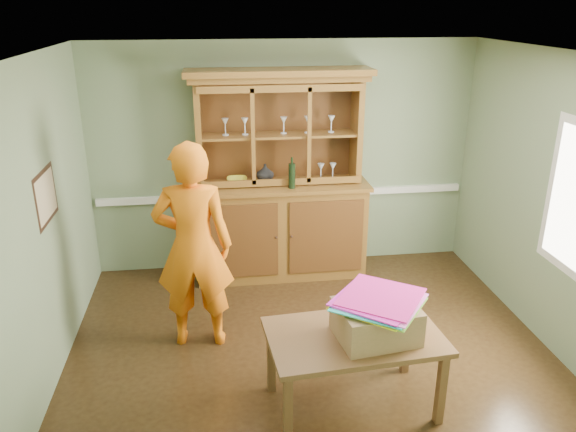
{
  "coord_description": "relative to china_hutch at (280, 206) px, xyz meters",
  "views": [
    {
      "loc": [
        -0.81,
        -4.4,
        3.08
      ],
      "look_at": [
        -0.16,
        0.4,
        1.23
      ],
      "focal_mm": 35.0,
      "sensor_mm": 36.0,
      "label": 1
    }
  ],
  "objects": [
    {
      "name": "cardboard_box",
      "position": [
        0.43,
        -2.55,
        -0.03
      ],
      "size": [
        0.65,
        0.55,
        0.27
      ],
      "primitive_type": "cube",
      "rotation": [
        0.0,
        0.0,
        0.14
      ],
      "color": "#9C7450",
      "rests_on": "dining_table"
    },
    {
      "name": "china_hutch",
      "position": [
        0.0,
        0.0,
        0.0
      ],
      "size": [
        2.05,
        0.68,
        2.41
      ],
      "color": "brown",
      "rests_on": "floor"
    },
    {
      "name": "ceiling",
      "position": [
        0.08,
        -1.73,
        1.86
      ],
      "size": [
        4.5,
        4.5,
        0.0
      ],
      "primitive_type": "plane",
      "rotation": [
        3.14,
        0.0,
        0.0
      ],
      "color": "white",
      "rests_on": "wall_back"
    },
    {
      "name": "chair_rail",
      "position": [
        0.08,
        0.25,
        0.06
      ],
      "size": [
        4.41,
        0.05,
        0.08
      ],
      "primitive_type": "cube",
      "color": "white",
      "rests_on": "wall_back"
    },
    {
      "name": "framed_map",
      "position": [
        -2.15,
        -1.43,
        0.71
      ],
      "size": [
        0.03,
        0.6,
        0.46
      ],
      "color": "black",
      "rests_on": "wall_left"
    },
    {
      "name": "dining_table",
      "position": [
        0.28,
        -2.5,
        -0.25
      ],
      "size": [
        1.4,
        0.91,
        0.67
      ],
      "rotation": [
        0.0,
        0.0,
        0.08
      ],
      "color": "brown",
      "rests_on": "floor"
    },
    {
      "name": "wall_back",
      "position": [
        0.08,
        0.27,
        0.51
      ],
      "size": [
        4.5,
        0.0,
        4.5
      ],
      "primitive_type": "plane",
      "rotation": [
        1.57,
        0.0,
        0.0
      ],
      "color": "gray",
      "rests_on": "floor"
    },
    {
      "name": "person",
      "position": [
        -0.96,
        -1.37,
        0.15
      ],
      "size": [
        0.75,
        0.52,
        1.98
      ],
      "primitive_type": "imported",
      "rotation": [
        0.0,
        0.0,
        3.07
      ],
      "color": "orange",
      "rests_on": "floor"
    },
    {
      "name": "floor",
      "position": [
        0.08,
        -1.73,
        -0.84
      ],
      "size": [
        4.5,
        4.5,
        0.0
      ],
      "primitive_type": "plane",
      "color": "#3F2B14",
      "rests_on": "ground"
    },
    {
      "name": "wall_right",
      "position": [
        2.33,
        -1.73,
        0.51
      ],
      "size": [
        0.0,
        4.0,
        4.0
      ],
      "primitive_type": "plane",
      "rotation": [
        1.57,
        0.0,
        -1.57
      ],
      "color": "gray",
      "rests_on": "floor"
    },
    {
      "name": "wall_front",
      "position": [
        0.08,
        -3.73,
        0.51
      ],
      "size": [
        4.5,
        0.0,
        4.5
      ],
      "primitive_type": "plane",
      "rotation": [
        -1.57,
        0.0,
        0.0
      ],
      "color": "gray",
      "rests_on": "floor"
    },
    {
      "name": "kite_stack",
      "position": [
        0.44,
        -2.53,
        0.14
      ],
      "size": [
        0.78,
        0.78,
        0.06
      ],
      "rotation": [
        0.0,
        0.0,
        0.94
      ],
      "color": "#7CC138",
      "rests_on": "cardboard_box"
    },
    {
      "name": "wall_left",
      "position": [
        -2.17,
        -1.73,
        0.51
      ],
      "size": [
        0.0,
        4.0,
        4.0
      ],
      "primitive_type": "plane",
      "rotation": [
        1.57,
        0.0,
        1.57
      ],
      "color": "gray",
      "rests_on": "floor"
    }
  ]
}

